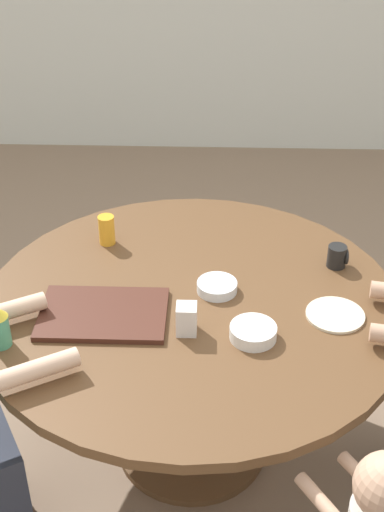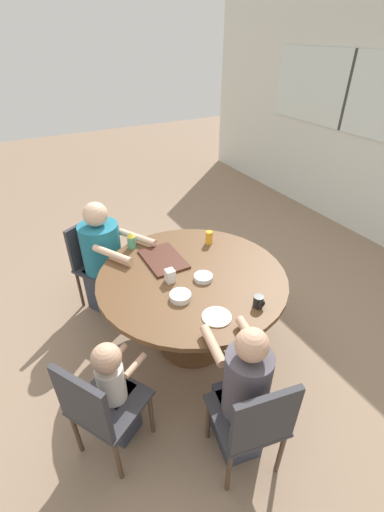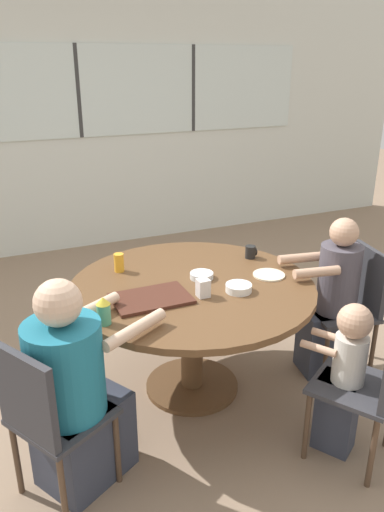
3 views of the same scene
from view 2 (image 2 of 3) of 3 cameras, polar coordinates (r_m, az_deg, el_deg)
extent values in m
plane|color=#8C725B|center=(3.18, 0.00, -14.04)|extent=(16.00, 16.00, 0.00)
cube|color=#333333|center=(5.11, 24.49, 23.67)|extent=(0.04, 0.01, 0.93)
cylinder|color=brown|center=(2.68, 0.00, -3.56)|extent=(1.48, 1.48, 0.04)
cylinder|color=brown|center=(2.93, 0.00, -9.38)|extent=(0.14, 0.14, 0.71)
cylinder|color=brown|center=(3.17, 0.00, -13.86)|extent=(0.60, 0.60, 0.03)
cube|color=#333338|center=(3.40, -14.81, -1.91)|extent=(0.55, 0.55, 0.03)
cube|color=#333338|center=(3.40, -17.50, 2.09)|extent=(0.22, 0.35, 0.42)
cylinder|color=#4C3828|center=(3.53, -10.41, -4.36)|extent=(0.03, 0.03, 0.42)
cylinder|color=#4C3828|center=(3.35, -14.20, -7.36)|extent=(0.03, 0.03, 0.42)
cylinder|color=#4C3828|center=(3.73, -14.38, -2.61)|extent=(0.03, 0.03, 0.42)
cylinder|color=#4C3828|center=(3.56, -18.15, -5.32)|extent=(0.03, 0.03, 0.42)
cube|color=#333338|center=(2.27, 8.96, -24.69)|extent=(0.47, 0.47, 0.03)
cube|color=#333338|center=(2.00, 12.05, -25.33)|extent=(0.10, 0.38, 0.42)
cylinder|color=#4C3828|center=(2.49, 2.70, -25.48)|extent=(0.03, 0.03, 0.42)
cylinder|color=#4C3828|center=(2.58, 10.40, -23.10)|extent=(0.03, 0.03, 0.42)
cylinder|color=#4C3828|center=(2.35, 6.14, -32.15)|extent=(0.03, 0.03, 0.42)
cylinder|color=#4C3828|center=(2.45, 14.52, -29.16)|extent=(0.03, 0.03, 0.42)
cube|color=#333338|center=(2.34, -13.50, -22.63)|extent=(0.55, 0.55, 0.03)
cube|color=#333338|center=(2.10, -17.80, -22.46)|extent=(0.34, 0.23, 0.42)
cylinder|color=#4C3828|center=(2.66, -13.22, -21.09)|extent=(0.03, 0.03, 0.42)
cylinder|color=#4C3828|center=(2.52, -6.83, -24.61)|extent=(0.03, 0.03, 0.42)
cylinder|color=#4C3828|center=(2.55, -18.73, -26.06)|extent=(0.03, 0.03, 0.42)
cylinder|color=#4C3828|center=(2.41, -12.24, -30.29)|extent=(0.03, 0.03, 0.42)
cube|color=#333847|center=(3.46, -12.99, -5.33)|extent=(0.53, 0.49, 0.45)
cylinder|color=#1E7089|center=(3.25, -14.91, 1.38)|extent=(0.36, 0.36, 0.46)
sphere|color=#DBB293|center=(3.08, -15.82, 6.71)|extent=(0.22, 0.22, 0.22)
cylinder|color=#DBB293|center=(3.09, -9.14, 3.10)|extent=(0.37, 0.25, 0.06)
cylinder|color=#DBB293|center=(2.90, -13.17, 0.29)|extent=(0.37, 0.25, 0.06)
cube|color=#333847|center=(2.49, 7.47, -25.55)|extent=(0.36, 0.29, 0.45)
cylinder|color=#4C4751|center=(2.09, 9.07, -20.30)|extent=(0.27, 0.27, 0.46)
sphere|color=tan|center=(1.84, 9.97, -14.37)|extent=(0.18, 0.18, 0.18)
cylinder|color=tan|center=(2.08, 3.50, -14.58)|extent=(0.30, 0.11, 0.06)
cylinder|color=tan|center=(2.16, 9.60, -12.91)|extent=(0.30, 0.11, 0.06)
cube|color=#333847|center=(2.54, -11.64, -24.16)|extent=(0.24, 0.25, 0.45)
cylinder|color=beige|center=(2.24, -13.30, -19.87)|extent=(0.17, 0.17, 0.26)
sphere|color=tan|center=(2.07, -14.11, -16.20)|extent=(0.18, 0.18, 0.18)
cylinder|color=tan|center=(2.30, -12.54, -15.86)|extent=(0.13, 0.18, 0.04)
cylinder|color=tan|center=(2.23, -9.43, -17.50)|extent=(0.13, 0.18, 0.04)
cube|color=#472319|center=(2.85, -4.80, -0.52)|extent=(0.43, 0.29, 0.02)
cylinder|color=black|center=(2.41, 10.99, -7.45)|extent=(0.07, 0.07, 0.09)
torus|color=black|center=(2.39, 11.50, -7.92)|extent=(0.01, 0.06, 0.06)
cylinder|color=#4CA57F|center=(3.02, -10.03, 2.27)|extent=(0.07, 0.07, 0.11)
cone|color=gold|center=(2.98, -10.17, 3.51)|extent=(0.07, 0.07, 0.04)
cylinder|color=gold|center=(3.04, 2.86, 3.09)|extent=(0.06, 0.06, 0.12)
cube|color=silver|center=(2.58, -3.68, -3.30)|extent=(0.07, 0.07, 0.11)
cylinder|color=silver|center=(2.62, 1.90, -3.57)|extent=(0.14, 0.14, 0.04)
cylinder|color=white|center=(2.44, -1.94, -6.73)|extent=(0.15, 0.15, 0.05)
cylinder|color=beige|center=(2.32, 4.13, -10.07)|extent=(0.20, 0.20, 0.01)
camera|label=1|loc=(2.06, -60.36, 14.61)|focal=50.00mm
camera|label=3|loc=(3.34, -56.89, 13.24)|focal=35.00mm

